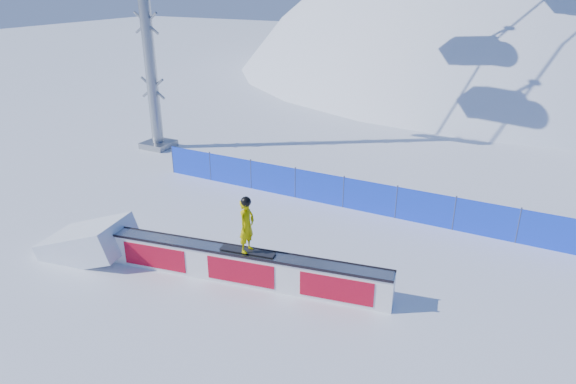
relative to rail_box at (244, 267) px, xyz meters
The scene contains 6 objects.
ground 3.90m from the rail_box, 23.26° to the left, with size 160.00×160.00×0.00m, color white.
snow_hill 47.42m from the rail_box, 85.33° to the left, with size 64.00×64.00×64.00m.
safety_fence 7.00m from the rail_box, 59.48° to the left, with size 22.05×0.05×1.30m.
rail_box is the anchor object (origin of this frame).
snow_ramp 5.20m from the rail_box, behind, with size 2.58×1.72×0.97m, color white, non-canonical shape.
snowboarder 1.32m from the rail_box, ahead, with size 1.59×0.57×1.64m.
Camera 1 is at (3.27, -11.93, 7.96)m, focal length 32.00 mm.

